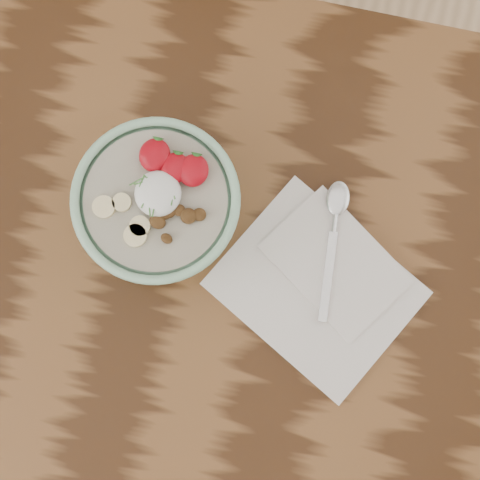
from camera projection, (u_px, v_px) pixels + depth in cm
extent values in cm
cube|color=#381F0E|center=(139.00, 292.00, 90.26)|extent=(160.00, 90.00, 4.00)
cylinder|color=#96CAA6|center=(165.00, 214.00, 88.96)|extent=(8.89, 8.89, 1.27)
torus|color=#96CAA6|center=(155.00, 200.00, 78.68)|extent=(20.22, 20.22, 1.16)
cylinder|color=#BEB79E|center=(156.00, 201.00, 79.31)|extent=(17.15, 17.15, 1.06)
ellipsoid|color=white|center=(158.00, 194.00, 77.79)|extent=(5.52, 5.52, 3.03)
ellipsoid|color=#A70712|center=(155.00, 155.00, 78.43)|extent=(3.71, 4.09, 2.04)
cone|color=#286623|center=(158.00, 141.00, 78.34)|extent=(1.40, 1.03, 1.52)
ellipsoid|color=#A70712|center=(175.00, 168.00, 78.32)|extent=(3.41, 3.75, 1.88)
cone|color=#286623|center=(178.00, 155.00, 78.21)|extent=(1.40, 1.03, 1.52)
ellipsoid|color=#A70712|center=(193.00, 171.00, 78.22)|extent=(3.63, 3.99, 2.00)
cone|color=#286623|center=(196.00, 157.00, 78.12)|extent=(1.40, 1.03, 1.52)
cylinder|color=beige|center=(122.00, 202.00, 78.33)|extent=(2.24, 2.24, 0.70)
cylinder|color=beige|center=(135.00, 236.00, 77.83)|extent=(2.72, 2.72, 0.70)
cylinder|color=beige|center=(104.00, 207.00, 78.26)|extent=(2.71, 2.71, 0.70)
cylinder|color=beige|center=(140.00, 226.00, 77.97)|extent=(2.45, 2.45, 0.70)
ellipsoid|color=brown|center=(179.00, 210.00, 78.10)|extent=(1.77, 1.76, 0.76)
ellipsoid|color=brown|center=(165.00, 215.00, 78.00)|extent=(1.87, 1.82, 1.16)
ellipsoid|color=brown|center=(169.00, 211.00, 78.01)|extent=(2.42, 2.42, 0.88)
ellipsoid|color=brown|center=(189.00, 216.00, 77.85)|extent=(2.45, 2.44, 1.50)
ellipsoid|color=brown|center=(158.00, 222.00, 77.73)|extent=(2.41, 2.17, 1.18)
ellipsoid|color=brown|center=(199.00, 215.00, 77.96)|extent=(2.05, 2.00, 0.93)
ellipsoid|color=brown|center=(167.00, 239.00, 77.66)|extent=(1.81, 1.65, 1.13)
cylinder|color=#427A33|center=(156.00, 189.00, 76.91)|extent=(1.04, 0.80, 0.22)
cylinder|color=#427A33|center=(145.00, 181.00, 77.03)|extent=(0.65, 1.06, 0.22)
cylinder|color=#427A33|center=(136.00, 181.00, 77.03)|extent=(1.49, 1.34, 0.24)
cylinder|color=#427A33|center=(149.00, 208.00, 76.63)|extent=(0.76, 1.86, 0.25)
cylinder|color=#427A33|center=(172.00, 199.00, 76.76)|extent=(0.26, 1.56, 0.23)
cylinder|color=#427A33|center=(144.00, 204.00, 76.69)|extent=(0.44, 1.14, 0.22)
cylinder|color=#427A33|center=(147.00, 195.00, 76.81)|extent=(1.49, 1.35, 0.24)
cylinder|color=#427A33|center=(173.00, 195.00, 76.82)|extent=(0.75, 1.03, 0.22)
cylinder|color=#427A33|center=(142.00, 183.00, 77.01)|extent=(1.75, 0.93, 0.24)
cylinder|color=#427A33|center=(142.00, 181.00, 77.04)|extent=(0.40, 1.57, 0.23)
cylinder|color=#427A33|center=(148.00, 179.00, 77.06)|extent=(1.19, 0.82, 0.22)
cylinder|color=#427A33|center=(153.00, 211.00, 76.57)|extent=(0.19, 1.31, 0.23)
cylinder|color=#427A33|center=(152.00, 196.00, 76.81)|extent=(1.36, 1.40, 0.24)
cube|color=silver|center=(316.00, 288.00, 87.87)|extent=(30.21, 28.44, 0.92)
cube|color=silver|center=(336.00, 263.00, 87.55)|extent=(21.12, 19.78, 0.55)
cube|color=silver|center=(328.00, 276.00, 86.88)|extent=(1.92, 11.86, 0.36)
cylinder|color=silver|center=(335.00, 220.00, 87.65)|extent=(0.92, 3.12, 0.72)
ellipsoid|color=silver|center=(338.00, 198.00, 87.90)|extent=(3.45, 4.92, 0.98)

